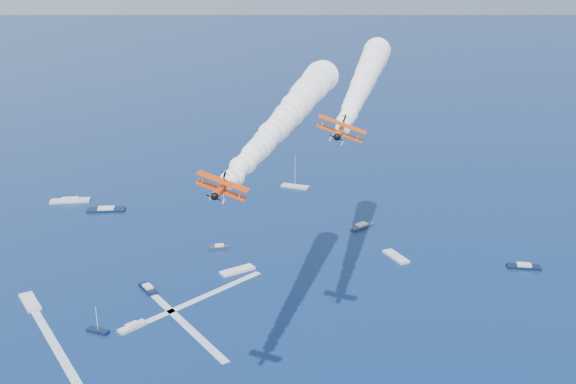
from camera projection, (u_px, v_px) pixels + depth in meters
biplane_lead at (340, 131)px, 121.64m from camera, size 12.24×12.81×8.33m
biplane_trail at (222, 188)px, 96.23m from camera, size 10.38×11.01×7.03m
smoke_trail_lead at (363, 83)px, 152.34m from camera, size 72.45×70.79×12.43m
smoke_trail_trail at (286, 117)px, 126.58m from camera, size 72.38×69.17×12.43m
spectator_boats at (73, 263)px, 196.81m from camera, size 223.94×171.74×0.70m
boat_wakes at (153, 322)px, 165.98m from camera, size 61.94×48.87×0.04m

